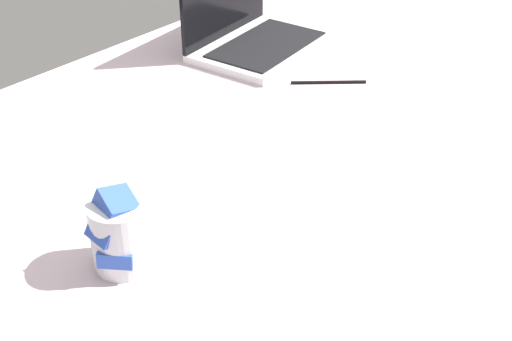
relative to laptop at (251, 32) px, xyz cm
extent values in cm
cube|color=silver|center=(-10.66, -42.65, -13.41)|extent=(180.00, 140.00, 18.00)
cube|color=silver|center=(0.35, -3.02, -3.41)|extent=(35.40, 26.61, 2.00)
cube|color=black|center=(0.52, -4.51, -2.21)|extent=(30.75, 20.19, 0.40)
cylinder|color=silver|center=(-73.52, -38.53, 1.09)|extent=(9.00, 9.00, 11.00)
cube|color=blue|center=(-74.96, -39.32, -0.47)|extent=(7.88, 7.72, 2.96)
cube|color=blue|center=(-75.64, -38.58, 3.02)|extent=(5.67, 5.27, 5.09)
cube|color=blue|center=(-73.52, -38.46, 6.50)|extent=(6.24, 6.35, 5.50)
cube|color=black|center=(-3.65, -26.23, -4.11)|extent=(11.85, 13.01, 0.60)
camera|label=1|loc=(-119.75, -104.06, 63.58)|focal=47.71mm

